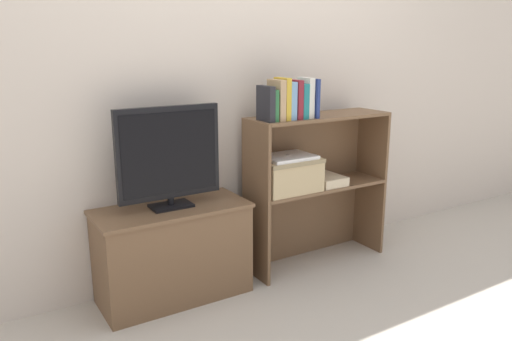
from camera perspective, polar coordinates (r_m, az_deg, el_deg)
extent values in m
plane|color=#BCB2A3|center=(3.02, 1.50, -13.05)|extent=(16.00, 16.00, 0.00)
cube|color=beige|center=(3.03, -2.53, 10.72)|extent=(10.00, 0.05, 2.40)
cube|color=brown|center=(2.84, -9.43, -9.41)|extent=(0.82, 0.36, 0.51)
cube|color=brown|center=(2.75, -9.66, -4.33)|extent=(0.84, 0.38, 0.02)
cube|color=black|center=(2.74, -9.67, -3.98)|extent=(0.22, 0.14, 0.01)
cylinder|color=black|center=(2.73, -9.70, -3.43)|extent=(0.04, 0.04, 0.04)
cube|color=black|center=(2.67, -9.93, 2.01)|extent=(0.57, 0.03, 0.49)
cube|color=black|center=(2.65, -9.78, 1.94)|extent=(0.52, 0.00, 0.43)
cube|color=brown|center=(3.03, -0.03, -7.60)|extent=(0.02, 0.29, 0.52)
cube|color=brown|center=(3.56, 12.68, -4.52)|extent=(0.02, 0.29, 0.52)
cube|color=brown|center=(3.38, 5.41, -5.30)|extent=(0.90, 0.02, 0.52)
cube|color=brown|center=(3.20, 6.99, -1.77)|extent=(0.90, 0.29, 0.02)
cube|color=brown|center=(2.88, -0.03, 1.33)|extent=(0.02, 0.29, 0.44)
cube|color=brown|center=(3.44, 13.11, 3.10)|extent=(0.02, 0.29, 0.44)
cube|color=brown|center=(3.25, 5.61, 2.74)|extent=(0.90, 0.02, 0.44)
cube|color=brown|center=(3.10, 7.24, 6.14)|extent=(0.90, 0.29, 0.02)
cube|color=#232328|center=(2.81, 1.12, 7.64)|extent=(0.04, 0.15, 0.20)
cube|color=#286638|center=(2.83, 1.68, 7.48)|extent=(0.02, 0.14, 0.18)
cube|color=tan|center=(2.85, 2.35, 8.04)|extent=(0.04, 0.14, 0.23)
cube|color=gold|center=(2.87, 3.04, 8.18)|extent=(0.03, 0.14, 0.24)
cube|color=#709ECC|center=(2.89, 3.69, 7.98)|extent=(0.04, 0.13, 0.22)
cube|color=maroon|center=(2.92, 4.37, 8.11)|extent=(0.03, 0.14, 0.22)
cube|color=#1E7075|center=(2.94, 4.99, 7.93)|extent=(0.04, 0.14, 0.20)
cube|color=silver|center=(2.97, 5.71, 8.28)|extent=(0.04, 0.12, 0.23)
cube|color=navy|center=(2.99, 6.26, 8.25)|extent=(0.02, 0.16, 0.23)
cube|color=tan|center=(3.01, 3.61, -0.49)|extent=(0.37, 0.25, 0.20)
cube|color=#917E5B|center=(2.99, 3.63, 1.16)|extent=(0.38, 0.26, 0.02)
cube|color=white|center=(2.99, 3.64, 1.57)|extent=(0.31, 0.24, 0.02)
cylinder|color=#99999E|center=(2.98, 3.64, 1.79)|extent=(0.02, 0.02, 0.00)
cube|color=beige|center=(3.20, 8.02, -1.06)|extent=(0.19, 0.23, 0.06)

